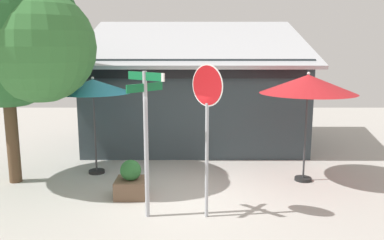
{
  "coord_description": "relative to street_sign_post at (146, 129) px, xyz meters",
  "views": [
    {
      "loc": [
        0.03,
        -8.77,
        3.43
      ],
      "look_at": [
        0.04,
        1.2,
        1.6
      ],
      "focal_mm": 36.54,
      "sensor_mm": 36.0,
      "label": 1
    }
  ],
  "objects": [
    {
      "name": "ground_plane",
      "position": [
        0.88,
        1.17,
        -1.91
      ],
      "size": [
        28.0,
        28.0,
        0.1
      ],
      "primitive_type": "cube",
      "color": "#ADA8A0"
    },
    {
      "name": "cafe_building",
      "position": [
        1.01,
        6.49,
        -0.2
      ],
      "size": [
        7.71,
        5.21,
        4.52
      ],
      "color": "#333D42",
      "rests_on": "ground"
    },
    {
      "name": "street_sign_post",
      "position": [
        0.0,
        0.0,
        0.0
      ],
      "size": [
        0.78,
        0.73,
        3.0
      ],
      "color": "#A8AAB2",
      "rests_on": "ground"
    },
    {
      "name": "stop_sign",
      "position": [
        1.21,
        -0.01,
        0.35
      ],
      "size": [
        0.58,
        0.61,
        3.13
      ],
      "color": "#A8AAB2",
      "rests_on": "ground"
    },
    {
      "name": "patio_umbrella_teal_left",
      "position": [
        -1.75,
        2.88,
        0.55
      ],
      "size": [
        2.08,
        2.08,
        2.69
      ],
      "color": "black",
      "rests_on": "ground"
    },
    {
      "name": "patio_umbrella_crimson_center",
      "position": [
        3.85,
        2.24,
        0.67
      ],
      "size": [
        2.43,
        2.43,
        2.85
      ],
      "color": "black",
      "rests_on": "ground"
    },
    {
      "name": "shade_tree",
      "position": [
        -3.43,
        2.03,
        1.88
      ],
      "size": [
        4.23,
        3.76,
        5.72
      ],
      "color": "brown",
      "rests_on": "ground"
    },
    {
      "name": "sidewalk_planter",
      "position": [
        -0.51,
        1.11,
        -1.5
      ],
      "size": [
        0.72,
        0.72,
        0.88
      ],
      "color": "brown",
      "rests_on": "ground"
    }
  ]
}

